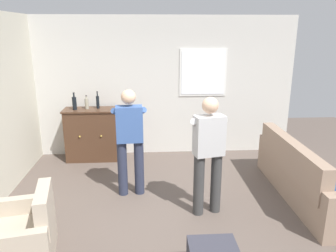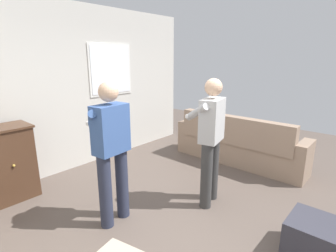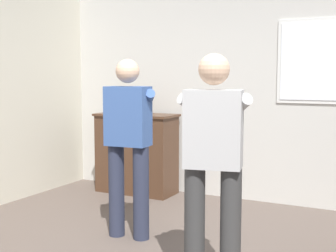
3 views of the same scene
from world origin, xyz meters
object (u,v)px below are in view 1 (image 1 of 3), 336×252
Objects in this scene: couch at (299,176)px; armchair at (26,238)px; bottle_liquor_amber at (74,103)px; person_standing_right at (208,150)px; sideboard_cabinet at (93,134)px; person_standing_left at (130,138)px; bottle_wine_green at (87,104)px; bottle_spirits_clear at (98,102)px.

armchair is at bearing -161.27° from couch.
person_standing_right is (2.22, -2.10, -0.23)m from bottle_liquor_amber.
couch is 3.89m from armchair.
armchair is 0.59× the size of person_standing_right.
bottle_liquor_amber reaches higher than sideboard_cabinet.
person_standing_left is at bearing 173.72° from couch.
armchair is 2.46m from person_standing_right.
armchair is 3.19m from bottle_wine_green.
bottle_spirits_clear is at bearing 8.13° from bottle_wine_green.
bottle_spirits_clear is 0.20× the size of person_standing_right.
bottle_liquor_amber is at bearing 154.66° from couch.
bottle_spirits_clear is (-3.28, 1.85, 0.81)m from couch.
bottle_wine_green is 1.79m from person_standing_left.
couch is 7.21× the size of bottle_liquor_amber.
person_standing_right is (2.19, 0.90, 0.65)m from armchair.
person_standing_left is at bearing -52.65° from bottle_liquor_amber.
sideboard_cabinet is 3.15× the size of bottle_liquor_amber.
bottle_spirits_clear reaches higher than sideboard_cabinet.
bottle_spirits_clear is (0.13, 0.05, 0.65)m from sideboard_cabinet.
bottle_wine_green reaches higher than couch.
person_standing_right reaches higher than couch.
couch is 3.85m from bottle_spirits_clear.
bottle_liquor_amber is (-3.71, 1.76, 0.82)m from couch.
armchair is at bearing -97.36° from bottle_spirits_clear.
person_standing_right is at bearing -47.97° from sideboard_cabinet.
sideboard_cabinet reaches higher than armchair.
couch is at bearing 12.96° from person_standing_right.
bottle_wine_green is at bearing 152.53° from couch.
couch is at bearing -25.34° from bottle_liquor_amber.
couch is at bearing -27.47° from bottle_wine_green.
person_standing_left is 1.00× the size of person_standing_right.
sideboard_cabinet is at bearing 85.00° from armchair.
armchair is at bearing -89.40° from bottle_liquor_amber.
bottle_liquor_amber is (-0.22, -0.06, 0.03)m from bottle_wine_green.
bottle_wine_green is 0.16× the size of person_standing_left.
bottle_spirits_clear is at bearing 113.98° from person_standing_left.
couch is 1.64m from person_standing_right.
armchair is 3.70× the size of bottle_wine_green.
couch reaches higher than armchair.
armchair is at bearing -157.56° from person_standing_right.
bottle_liquor_amber is 3.07m from person_standing_right.
person_standing_left reaches higher than armchair.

